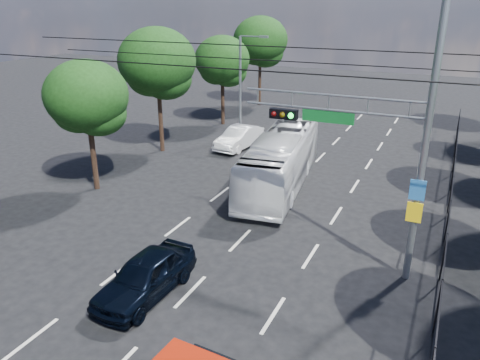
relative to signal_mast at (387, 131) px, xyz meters
The scene contains 12 objects.
lane_markings 9.56m from the signal_mast, 131.33° to the left, with size 6.12×38.00×0.01m.
signal_mast is the anchor object (origin of this frame).
streetlight_left 18.24m from the signal_mast, 129.66° to the left, with size 2.09×0.22×7.08m.
utility_wires 5.71m from the signal_mast, behind, with size 22.00×5.04×0.74m.
fence_right 6.37m from the signal_mast, 61.03° to the left, with size 0.06×34.03×2.00m.
tree_left_b 14.62m from the signal_mast, behind, with size 4.08×4.08×6.63m.
tree_left_c 17.57m from the signal_mast, 149.06° to the left, with size 4.80×4.80×7.80m.
tree_left_d 22.48m from the signal_mast, 130.73° to the left, with size 4.20×4.20×6.83m.
tree_left_e 29.12m from the signal_mast, 120.71° to the left, with size 4.92×4.92×7.99m.
navy_hatchback 9.25m from the signal_mast, 144.09° to the right, with size 1.69×4.21×1.43m, color black.
white_bus 9.53m from the signal_mast, 132.77° to the left, with size 2.38×10.18×2.84m, color silver.
white_van 16.54m from the signal_mast, 132.67° to the left, with size 1.50×4.31×1.42m, color silver.
Camera 1 is at (7.17, -7.45, 9.22)m, focal length 35.00 mm.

